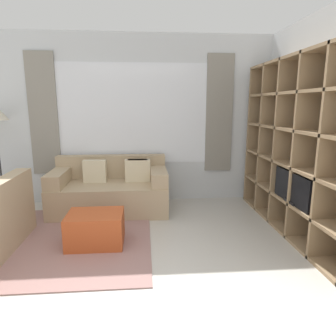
% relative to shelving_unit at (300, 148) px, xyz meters
% --- Properties ---
extents(wall_back, '(5.71, 0.11, 2.70)m').
position_rel_shelving_unit_xyz_m(wall_back, '(-2.09, 1.46, 0.28)').
color(wall_back, silver).
rests_on(wall_back, ground_plane).
extents(wall_right, '(0.07, 4.36, 2.70)m').
position_rel_shelving_unit_xyz_m(wall_right, '(0.20, -0.16, 0.27)').
color(wall_right, silver).
rests_on(wall_right, ground_plane).
extents(area_rug, '(2.14, 2.13, 0.01)m').
position_rel_shelving_unit_xyz_m(area_rug, '(-2.94, -0.08, -1.07)').
color(area_rug, gray).
rests_on(area_rug, ground_plane).
extents(shelving_unit, '(0.40, 2.55, 2.17)m').
position_rel_shelving_unit_xyz_m(shelving_unit, '(0.00, 0.00, 0.00)').
color(shelving_unit, '#232328').
rests_on(shelving_unit, ground_plane).
extents(couch_main, '(1.72, 0.91, 0.81)m').
position_rel_shelving_unit_xyz_m(couch_main, '(-2.44, 0.96, -0.76)').
color(couch_main, tan).
rests_on(couch_main, ground_plane).
extents(ottoman, '(0.63, 0.48, 0.38)m').
position_rel_shelving_unit_xyz_m(ottoman, '(-2.50, -0.23, -0.89)').
color(ottoman, '#B74C23').
rests_on(ottoman, ground_plane).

